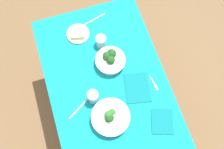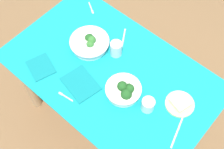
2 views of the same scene
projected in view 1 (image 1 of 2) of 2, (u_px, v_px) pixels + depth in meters
ground_plane at (109, 110)px, 2.55m from camera, size 6.00×6.00×0.00m
dining_table at (108, 91)px, 1.97m from camera, size 1.31×0.82×0.75m
broccoli_bowl_far at (111, 117)px, 1.73m from camera, size 0.25×0.25×0.10m
broccoli_bowl_near at (110, 60)px, 1.87m from camera, size 0.21×0.21×0.11m
bread_side_plate at (78, 33)px, 1.98m from camera, size 0.17×0.17×0.04m
water_glass_center at (101, 41)px, 1.92m from camera, size 0.08×0.08×0.09m
water_glass_side at (93, 97)px, 1.77m from camera, size 0.08×0.08×0.10m
fork_by_far_bowl at (154, 84)px, 1.85m from camera, size 0.10×0.03×0.00m
table_knife_left at (79, 108)px, 1.79m from camera, size 0.11×0.17×0.00m
table_knife_right at (94, 19)px, 2.03m from camera, size 0.06×0.19×0.00m
napkin_folded_upper at (162, 121)px, 1.76m from camera, size 0.20×0.19×0.01m
napkin_folded_lower at (137, 88)px, 1.84m from camera, size 0.24×0.21×0.01m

